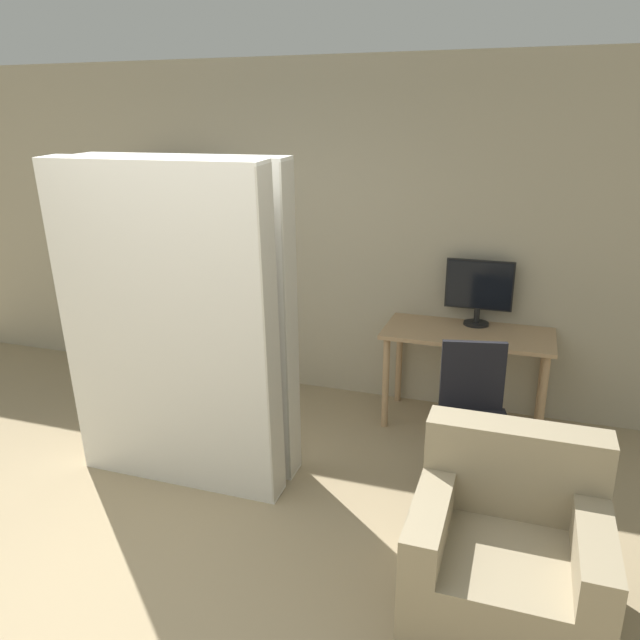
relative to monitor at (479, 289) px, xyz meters
The scene contains 9 objects.
ground_plane 3.22m from the monitor, 115.09° to the right, with size 16.00×16.00×0.00m, color #9E8966.
wall_back 1.34m from the monitor, behind, with size 8.00×0.06×2.70m.
desk 0.43m from the monitor, 101.29° to the right, with size 1.23×0.61×0.74m.
monitor is the anchor object (origin of this frame).
office_chair 1.25m from the monitor, 84.67° to the right, with size 0.53×0.53×0.93m.
bookshelf 2.64m from the monitor, behind, with size 0.74×0.27×1.81m.
mattress_near 2.32m from the monitor, 135.87° to the right, with size 1.37×0.31×2.04m.
mattress_far 2.13m from the monitor, 141.69° to the right, with size 1.37×0.27×2.04m.
armchair 2.24m from the monitor, 80.13° to the right, with size 0.85×0.80×0.85m.
Camera 1 is at (1.62, -1.89, 2.22)m, focal length 35.00 mm.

